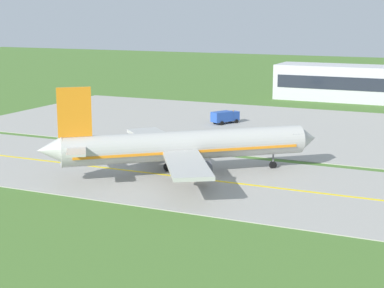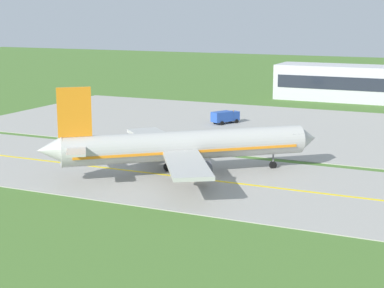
% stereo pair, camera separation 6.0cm
% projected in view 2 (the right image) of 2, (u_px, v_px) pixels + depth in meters
% --- Properties ---
extents(ground_plane, '(500.00, 500.00, 0.00)m').
position_uv_depth(ground_plane, '(194.00, 179.00, 84.95)').
color(ground_plane, '#47702D').
extents(taxiway_strip, '(240.00, 28.00, 0.10)m').
position_uv_depth(taxiway_strip, '(194.00, 179.00, 84.94)').
color(taxiway_strip, '#9E9B93').
rests_on(taxiway_strip, ground).
extents(apron_pad, '(140.00, 52.00, 0.10)m').
position_uv_depth(apron_pad, '(333.00, 132.00, 118.28)').
color(apron_pad, '#9E9B93').
rests_on(apron_pad, ground).
extents(taxiway_centreline, '(220.00, 0.60, 0.01)m').
position_uv_depth(taxiway_centreline, '(194.00, 178.00, 84.93)').
color(taxiway_centreline, yellow).
rests_on(taxiway_centreline, taxiway_strip).
extents(airplane_lead, '(32.91, 29.52, 12.70)m').
position_uv_depth(airplane_lead, '(183.00, 146.00, 86.11)').
color(airplane_lead, '#ADADA8').
rests_on(airplane_lead, ground).
extents(service_truck_baggage, '(4.73, 6.23, 2.60)m').
position_uv_depth(service_truck_baggage, '(225.00, 116.00, 126.40)').
color(service_truck_baggage, '#264CA5').
rests_on(service_truck_baggage, ground).
extents(traffic_cone_near_edge, '(0.44, 0.44, 0.60)m').
position_uv_depth(traffic_cone_near_edge, '(96.00, 145.00, 105.32)').
color(traffic_cone_near_edge, orange).
rests_on(traffic_cone_near_edge, ground).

